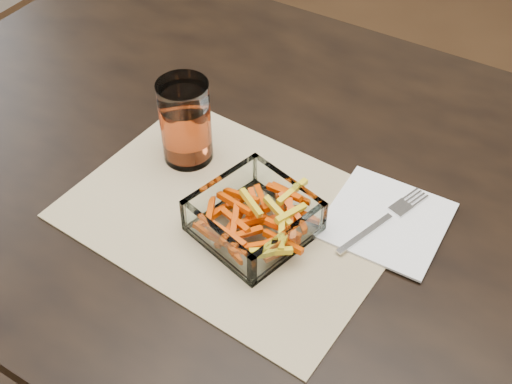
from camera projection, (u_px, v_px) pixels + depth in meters
The scene contains 6 objects.
dining_table at pixel (332, 236), 1.00m from camera, with size 1.60×0.90×0.75m.
placemat at pixel (233, 213), 0.92m from camera, with size 0.45×0.33×0.00m, color tan.
glass_bowl at pixel (254, 219), 0.88m from camera, with size 0.17×0.17×0.06m.
tumbler at pixel (186, 124), 0.96m from camera, with size 0.08×0.08×0.13m.
napkin at pixel (386, 220), 0.90m from camera, with size 0.16×0.16×0.00m, color white.
fork at pixel (386, 219), 0.90m from camera, with size 0.07×0.17×0.00m.
Camera 1 is at (0.24, -0.62, 1.43)m, focal length 45.00 mm.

